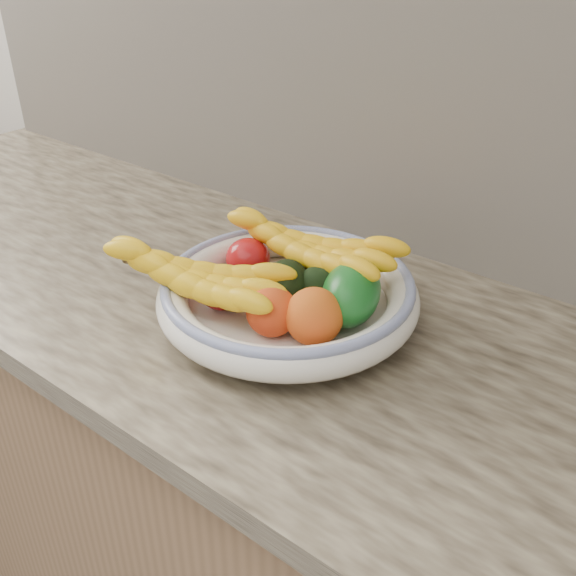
% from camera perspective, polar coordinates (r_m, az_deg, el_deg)
% --- Properties ---
extents(kitchen_counter, '(2.44, 0.66, 1.40)m').
position_cam_1_polar(kitchen_counter, '(1.29, 0.73, -18.85)').
color(kitchen_counter, brown).
rests_on(kitchen_counter, ground).
extents(fruit_bowl, '(0.39, 0.39, 0.08)m').
position_cam_1_polar(fruit_bowl, '(0.96, -0.00, -0.59)').
color(fruit_bowl, white).
rests_on(fruit_bowl, kitchen_counter).
extents(clementine_back_left, '(0.06, 0.06, 0.04)m').
position_cam_1_polar(clementine_back_left, '(1.03, 2.03, 2.13)').
color(clementine_back_left, '#DB6A04').
rests_on(clementine_back_left, fruit_bowl).
extents(clementine_back_right, '(0.07, 0.07, 0.05)m').
position_cam_1_polar(clementine_back_right, '(1.00, 5.29, 1.00)').
color(clementine_back_right, '#F46705').
rests_on(clementine_back_right, fruit_bowl).
extents(clementine_back_mid, '(0.07, 0.07, 0.05)m').
position_cam_1_polar(clementine_back_mid, '(1.01, 3.31, 1.46)').
color(clementine_back_mid, '#FD5105').
rests_on(clementine_back_mid, fruit_bowl).
extents(tomato_left, '(0.09, 0.09, 0.06)m').
position_cam_1_polar(tomato_left, '(1.03, -3.57, 2.66)').
color(tomato_left, red).
rests_on(tomato_left, fruit_bowl).
extents(tomato_near_left, '(0.10, 0.10, 0.06)m').
position_cam_1_polar(tomato_near_left, '(0.95, -5.87, -0.01)').
color(tomato_near_left, '#A50D11').
rests_on(tomato_near_left, fruit_bowl).
extents(avocado_center, '(0.11, 0.13, 0.07)m').
position_cam_1_polar(avocado_center, '(0.95, -0.16, 0.19)').
color(avocado_center, black).
rests_on(avocado_center, fruit_bowl).
extents(avocado_right, '(0.12, 0.12, 0.07)m').
position_cam_1_polar(avocado_right, '(0.95, 3.56, 0.16)').
color(avocado_right, black).
rests_on(avocado_right, fruit_bowl).
extents(green_mango, '(0.15, 0.16, 0.11)m').
position_cam_1_polar(green_mango, '(0.91, 5.64, -0.44)').
color(green_mango, '#105518').
rests_on(green_mango, fruit_bowl).
extents(peach_front, '(0.08, 0.08, 0.07)m').
position_cam_1_polar(peach_front, '(0.88, -1.46, -2.08)').
color(peach_front, orange).
rests_on(peach_front, fruit_bowl).
extents(peach_right, '(0.11, 0.11, 0.08)m').
position_cam_1_polar(peach_right, '(0.87, 2.33, -2.54)').
color(peach_right, orange).
rests_on(peach_right, fruit_bowl).
extents(banana_bunch_back, '(0.32, 0.13, 0.09)m').
position_cam_1_polar(banana_bunch_back, '(0.99, 1.74, 3.16)').
color(banana_bunch_back, yellow).
rests_on(banana_bunch_back, fruit_bowl).
extents(banana_bunch_front, '(0.32, 0.20, 0.08)m').
position_cam_1_polar(banana_bunch_front, '(0.93, -8.33, 0.60)').
color(banana_bunch_front, yellow).
rests_on(banana_bunch_front, fruit_bowl).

